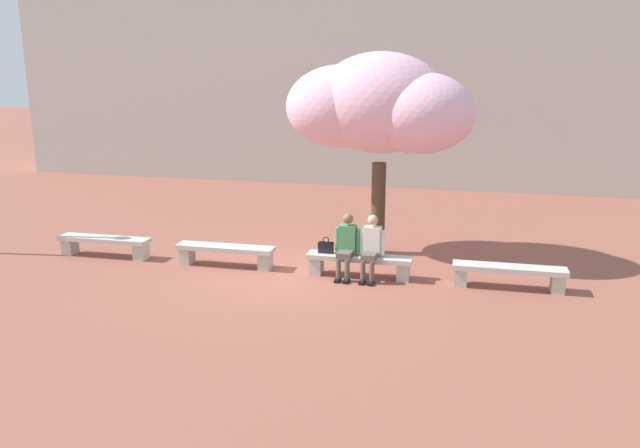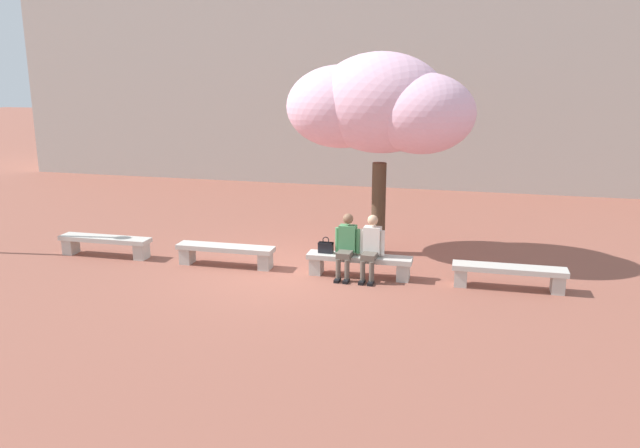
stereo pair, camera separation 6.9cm
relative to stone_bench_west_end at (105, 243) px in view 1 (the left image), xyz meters
name	(u,v)px [view 1 (the left image)]	position (x,y,z in m)	size (l,w,h in m)	color
ground_plane	(291,271)	(4.35, 0.00, -0.31)	(100.00, 100.00, 0.00)	#8E5142
building_facade	(383,46)	(4.35, 12.03, 4.64)	(28.00, 4.00, 9.91)	#B7B2A8
stone_bench_west_end	(105,243)	(0.00, 0.00, 0.00)	(2.13, 0.45, 0.45)	#BCB7AD
stone_bench_near_west	(225,252)	(2.90, 0.00, 0.00)	(2.13, 0.45, 0.45)	#BCB7AD
stone_bench_center	(359,262)	(5.80, 0.00, 0.00)	(2.13, 0.45, 0.45)	#BCB7AD
stone_bench_near_east	(509,273)	(8.70, 0.00, 0.00)	(2.13, 0.45, 0.45)	#BCB7AD
person_seated_left	(347,243)	(5.55, -0.05, 0.39)	(0.51, 0.69, 1.29)	black
person_seated_right	(371,245)	(6.04, -0.05, 0.39)	(0.51, 0.70, 1.29)	black
handbag	(326,247)	(5.10, 0.01, 0.27)	(0.30, 0.15, 0.34)	black
cherry_tree_main	(378,107)	(5.84, 1.74, 2.98)	(4.15, 2.61, 4.47)	#473323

